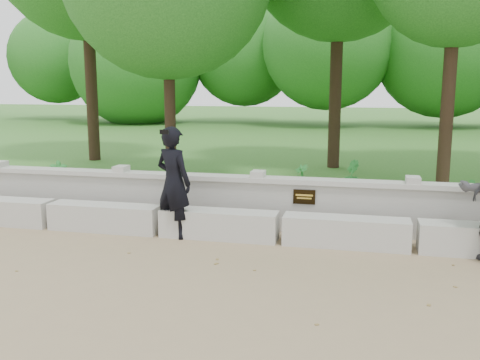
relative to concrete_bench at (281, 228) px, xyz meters
name	(u,v)px	position (x,y,z in m)	size (l,w,h in m)	color
ground	(257,286)	(0.00, -1.90, -0.22)	(80.00, 80.00, 0.00)	#907B58
lawn	(329,147)	(0.00, 12.10, -0.10)	(40.00, 22.00, 0.25)	#2F6821
concrete_bench	(281,228)	(0.00, 0.00, 0.00)	(11.90, 0.45, 0.45)	#B7B5AD
parapet_wall	(287,203)	(0.00, 0.70, 0.24)	(12.50, 0.35, 0.90)	#ACAAA3
man_main	(174,182)	(-1.72, -0.10, 0.67)	(0.77, 0.72, 1.79)	black
shrub_a	(59,176)	(-4.82, 1.63, 0.35)	(0.35, 0.23, 0.66)	#2A7C31
shrub_b	(351,175)	(1.00, 3.19, 0.35)	(0.35, 0.28, 0.64)	#2A7C31
shrub_d	(301,178)	(-0.02, 2.90, 0.30)	(0.31, 0.28, 0.55)	#2A7C31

